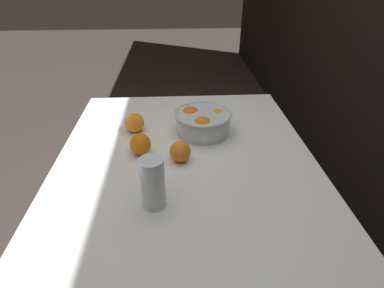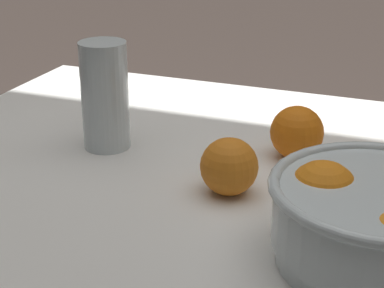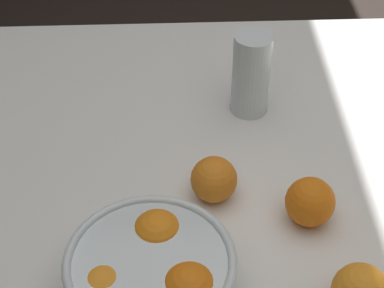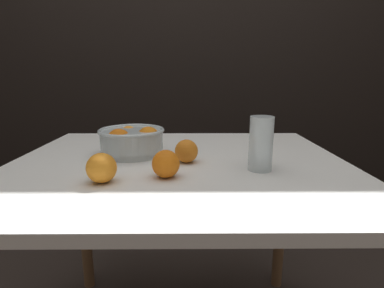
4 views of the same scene
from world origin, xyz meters
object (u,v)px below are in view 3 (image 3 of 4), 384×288
object	(u,v)px
juice_glass	(251,78)
fruit_bowl	(152,276)
orange_loose_near_bowl	(310,202)
orange_loose_aside	(214,179)

from	to	relation	value
juice_glass	fruit_bowl	bearing A→B (deg)	156.75
juice_glass	orange_loose_near_bowl	xyz separation A→B (m)	(-0.26, -0.06, -0.03)
fruit_bowl	orange_loose_aside	xyz separation A→B (m)	(0.19, -0.09, -0.01)
fruit_bowl	orange_loose_near_bowl	bearing A→B (deg)	-60.22
juice_glass	orange_loose_near_bowl	world-z (taller)	juice_glass
fruit_bowl	juice_glass	distance (m)	0.43
fruit_bowl	orange_loose_aside	distance (m)	0.21
orange_loose_near_bowl	orange_loose_aside	distance (m)	0.15
fruit_bowl	juice_glass	size ratio (longest dim) A/B	1.43
fruit_bowl	orange_loose_near_bowl	distance (m)	0.27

